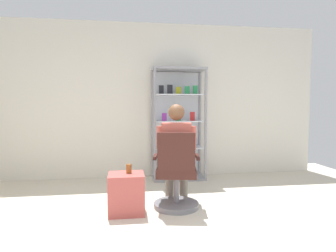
# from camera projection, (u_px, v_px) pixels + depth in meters

# --- Properties ---
(back_wall) EXTENTS (6.00, 0.10, 2.70)m
(back_wall) POSITION_uv_depth(u_px,v_px,m) (153.00, 101.00, 5.24)
(back_wall) COLOR silver
(back_wall) RESTS_ON ground
(display_cabinet_main) EXTENTS (0.90, 0.45, 1.90)m
(display_cabinet_main) POSITION_uv_depth(u_px,v_px,m) (178.00, 123.00, 5.09)
(display_cabinet_main) COLOR gray
(display_cabinet_main) RESTS_ON ground
(office_chair) EXTENTS (0.60, 0.57, 0.96)m
(office_chair) POSITION_uv_depth(u_px,v_px,m) (176.00, 177.00, 3.60)
(office_chair) COLOR slate
(office_chair) RESTS_ON ground
(seated_shopkeeper) EXTENTS (0.54, 0.61, 1.29)m
(seated_shopkeeper) POSITION_uv_depth(u_px,v_px,m) (176.00, 150.00, 3.74)
(seated_shopkeeper) COLOR slate
(seated_shopkeeper) RESTS_ON ground
(storage_crate) EXTENTS (0.42, 0.37, 0.47)m
(storage_crate) POSITION_uv_depth(u_px,v_px,m) (126.00, 193.00, 3.47)
(storage_crate) COLOR #B24C47
(storage_crate) RESTS_ON ground
(tea_glass) EXTENTS (0.06, 0.06, 0.11)m
(tea_glass) POSITION_uv_depth(u_px,v_px,m) (129.00, 169.00, 3.48)
(tea_glass) COLOR brown
(tea_glass) RESTS_ON storage_crate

